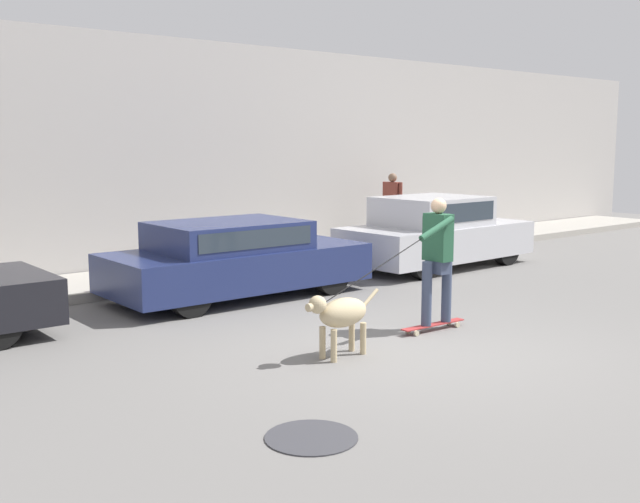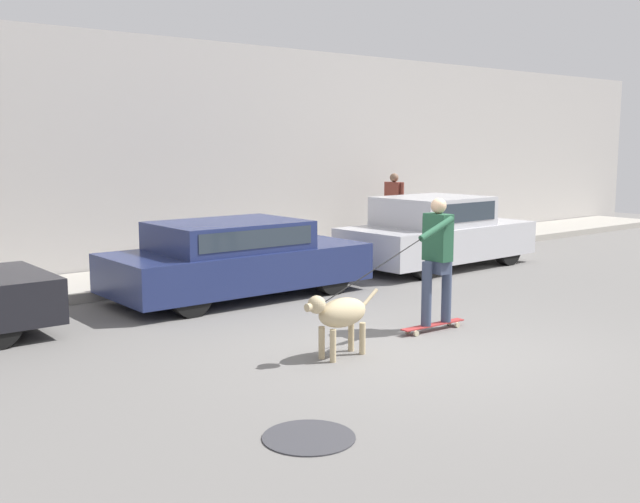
{
  "view_description": "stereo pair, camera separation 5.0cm",
  "coord_description": "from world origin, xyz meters",
  "px_view_note": "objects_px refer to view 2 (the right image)",
  "views": [
    {
      "loc": [
        -6.23,
        -5.86,
        2.35
      ],
      "look_at": [
        -0.09,
        1.67,
        0.95
      ],
      "focal_mm": 42.0,
      "sensor_mm": 36.0,
      "label": 1
    },
    {
      "loc": [
        -6.19,
        -5.89,
        2.35
      ],
      "look_at": [
        -0.09,
        1.67,
        0.95
      ],
      "focal_mm": 42.0,
      "sensor_mm": 36.0,
      "label": 2
    }
  ],
  "objects_px": {
    "parked_car_2": "(437,234)",
    "dog": "(340,314)",
    "skateboarder": "(437,255)",
    "pedestrian_with_bag": "(393,205)",
    "parked_car_1": "(236,259)"
  },
  "relations": [
    {
      "from": "parked_car_1",
      "to": "parked_car_2",
      "type": "bearing_deg",
      "value": 0.29
    },
    {
      "from": "skateboarder",
      "to": "parked_car_1",
      "type": "bearing_deg",
      "value": -73.89
    },
    {
      "from": "parked_car_1",
      "to": "skateboarder",
      "type": "bearing_deg",
      "value": -75.76
    },
    {
      "from": "parked_car_1",
      "to": "parked_car_2",
      "type": "xyz_separation_m",
      "value": [
        4.54,
        -0.0,
        0.06
      ]
    },
    {
      "from": "parked_car_2",
      "to": "pedestrian_with_bag",
      "type": "xyz_separation_m",
      "value": [
        0.91,
        2.11,
        0.38
      ]
    },
    {
      "from": "pedestrian_with_bag",
      "to": "parked_car_1",
      "type": "bearing_deg",
      "value": -167.63
    },
    {
      "from": "skateboarder",
      "to": "pedestrian_with_bag",
      "type": "xyz_separation_m",
      "value": [
        4.61,
        5.48,
        0.06
      ]
    },
    {
      "from": "parked_car_2",
      "to": "dog",
      "type": "bearing_deg",
      "value": -148.62
    },
    {
      "from": "parked_car_2",
      "to": "dog",
      "type": "distance_m",
      "value": 6.47
    },
    {
      "from": "dog",
      "to": "pedestrian_with_bag",
      "type": "relative_size",
      "value": 0.7
    },
    {
      "from": "pedestrian_with_bag",
      "to": "parked_car_2",
      "type": "bearing_deg",
      "value": -122.07
    },
    {
      "from": "dog",
      "to": "skateboarder",
      "type": "xyz_separation_m",
      "value": [
        1.73,
        0.16,
        0.47
      ]
    },
    {
      "from": "parked_car_1",
      "to": "parked_car_2",
      "type": "height_order",
      "value": "parked_car_2"
    },
    {
      "from": "parked_car_1",
      "to": "dog",
      "type": "relative_size",
      "value": 3.67
    },
    {
      "from": "parked_car_1",
      "to": "dog",
      "type": "height_order",
      "value": "parked_car_1"
    }
  ]
}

